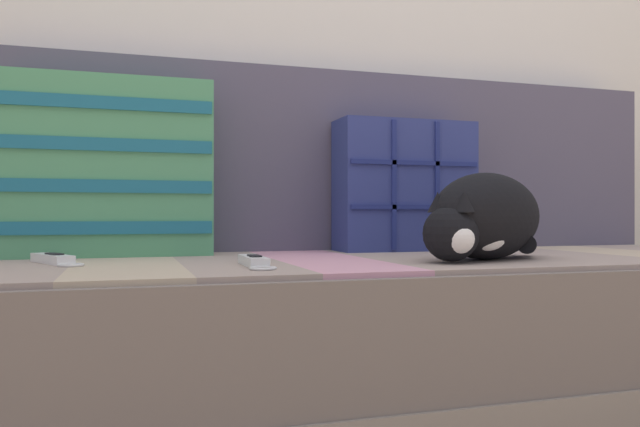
% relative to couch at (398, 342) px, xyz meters
% --- Properties ---
extents(couch, '(1.97, 0.82, 0.40)m').
position_rel_couch_xyz_m(couch, '(0.00, 0.00, 0.00)').
color(couch, gray).
rests_on(couch, ground_plane).
extents(sofa_backrest, '(1.93, 0.14, 0.50)m').
position_rel_couch_xyz_m(sofa_backrest, '(-0.00, 0.34, 0.45)').
color(sofa_backrest, '#514C60').
rests_on(sofa_backrest, couch).
extents(throw_pillow_quilted, '(0.38, 0.14, 0.35)m').
position_rel_couch_xyz_m(throw_pillow_quilted, '(0.11, 0.19, 0.38)').
color(throw_pillow_quilted, navy).
rests_on(throw_pillow_quilted, couch).
extents(throw_pillow_striped, '(0.48, 0.14, 0.42)m').
position_rel_couch_xyz_m(throw_pillow_striped, '(-0.66, 0.19, 0.41)').
color(throw_pillow_striped, '#4C9366').
rests_on(throw_pillow_striped, couch).
extents(sleeping_cat, '(0.38, 0.31, 0.19)m').
position_rel_couch_xyz_m(sleeping_cat, '(0.12, -0.18, 0.29)').
color(sleeping_cat, black).
rests_on(sleeping_cat, couch).
extents(game_remote_near, '(0.05, 0.19, 0.02)m').
position_rel_couch_xyz_m(game_remote_near, '(-0.38, -0.18, 0.21)').
color(game_remote_near, white).
rests_on(game_remote_near, couch).
extents(game_remote_far, '(0.12, 0.20, 0.02)m').
position_rel_couch_xyz_m(game_remote_far, '(-0.75, -0.01, 0.21)').
color(game_remote_far, white).
rests_on(game_remote_far, couch).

